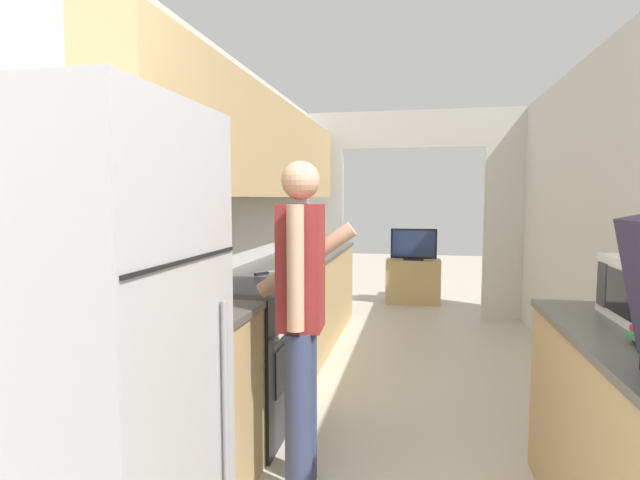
% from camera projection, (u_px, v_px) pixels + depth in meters
% --- Properties ---
extents(wall_left, '(0.38, 7.73, 2.50)m').
position_uv_depth(wall_left, '(230.00, 186.00, 3.56)').
color(wall_left, silver).
rests_on(wall_left, ground_plane).
extents(wall_far_with_doorway, '(3.00, 0.06, 2.50)m').
position_uv_depth(wall_far_with_doorway, '(412.00, 198.00, 6.09)').
color(wall_far_with_doorway, silver).
rests_on(wall_far_with_doorway, ground_plane).
extents(counter_left, '(0.62, 4.25, 0.91)m').
position_uv_depth(counter_left, '(290.00, 312.00, 4.34)').
color(counter_left, tan).
rests_on(counter_left, ground_plane).
extents(refrigerator, '(0.73, 0.74, 1.75)m').
position_uv_depth(refrigerator, '(91.00, 374.00, 1.62)').
color(refrigerator, '#B7B7BC').
rests_on(refrigerator, ground_plane).
extents(range_oven, '(0.66, 0.75, 1.05)m').
position_uv_depth(range_oven, '(238.00, 358.00, 3.08)').
color(range_oven, black).
rests_on(range_oven, ground_plane).
extents(person, '(0.52, 0.39, 1.62)m').
position_uv_depth(person, '(301.00, 317.00, 2.43)').
color(person, '#384266').
rests_on(person, ground_plane).
extents(tv_cabinet, '(0.73, 0.42, 0.60)m').
position_uv_depth(tv_cabinet, '(413.00, 281.00, 6.90)').
color(tv_cabinet, tan).
rests_on(tv_cabinet, ground_plane).
extents(television, '(0.62, 0.16, 0.43)m').
position_uv_depth(television, '(414.00, 245.00, 6.81)').
color(television, black).
rests_on(television, tv_cabinet).
extents(knife, '(0.16, 0.32, 0.02)m').
position_uv_depth(knife, '(264.00, 273.00, 3.55)').
color(knife, '#B7B7BC').
rests_on(knife, counter_left).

